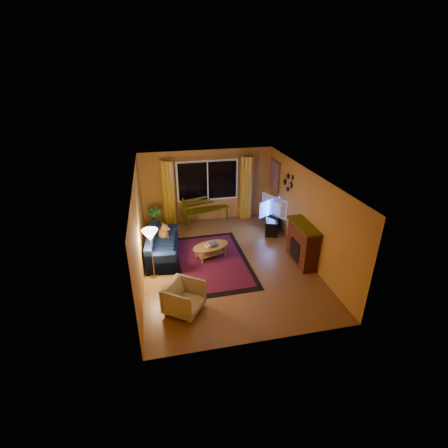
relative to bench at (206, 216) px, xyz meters
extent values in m
cube|color=brown|center=(0.12, -2.71, -0.26)|extent=(4.50, 6.00, 0.02)
cube|color=white|center=(0.12, -2.71, 2.26)|extent=(4.50, 6.00, 0.02)
cube|color=#BC7D30|center=(0.12, 0.30, 1.00)|extent=(4.50, 0.02, 2.50)
cube|color=#BC7D30|center=(-2.14, -2.71, 1.00)|extent=(0.02, 6.00, 2.50)
cube|color=#BC7D30|center=(2.38, -2.71, 1.00)|extent=(0.02, 6.00, 2.50)
cube|color=black|center=(0.12, 0.24, 1.20)|extent=(2.00, 0.02, 1.30)
cylinder|color=#BF8C3F|center=(0.12, 0.19, 2.00)|extent=(3.20, 0.03, 0.03)
cylinder|color=gold|center=(-1.23, 0.17, 0.87)|extent=(0.36, 0.36, 2.24)
cylinder|color=gold|center=(1.47, 0.17, 0.87)|extent=(0.36, 0.36, 2.24)
cube|color=#423A04|center=(0.00, 0.00, 0.00)|extent=(1.72, 0.98, 0.50)
imported|color=#235B1E|center=(-1.76, -0.45, 0.19)|extent=(0.52, 0.52, 0.88)
cube|color=#0B1738|center=(-1.57, -2.05, 0.13)|extent=(1.00, 1.94, 0.75)
imported|color=#C8BC8F|center=(-1.22, -4.47, 0.14)|extent=(1.00, 1.01, 0.77)
cylinder|color=#BF8C3F|center=(-1.85, -2.97, 0.42)|extent=(0.24, 0.24, 1.34)
cube|color=maroon|center=(-0.27, -2.57, -0.24)|extent=(2.07, 3.22, 0.02)
cylinder|color=#B88845|center=(-0.25, -2.35, -0.05)|extent=(1.33, 1.33, 0.39)
cube|color=black|center=(2.05, -1.02, 0.00)|extent=(0.75, 1.23, 0.49)
imported|color=black|center=(2.05, -1.02, 0.57)|extent=(0.67, 1.09, 0.66)
cube|color=maroon|center=(2.17, -3.11, 0.30)|extent=(0.40, 1.20, 1.10)
cube|color=orange|center=(2.34, -0.26, 1.40)|extent=(0.04, 0.76, 0.96)
camera|label=1|loc=(-1.57, -10.25, 4.63)|focal=26.00mm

